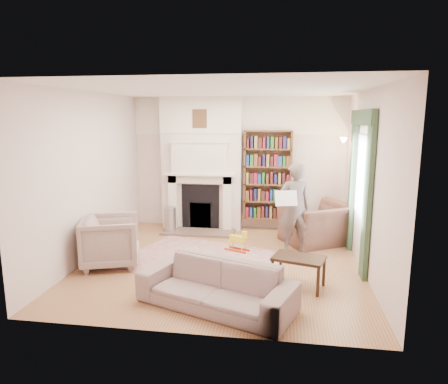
% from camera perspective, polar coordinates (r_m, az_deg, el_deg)
% --- Properties ---
extents(floor, '(4.50, 4.50, 0.00)m').
position_cam_1_polar(floor, '(6.75, -0.32, -10.04)').
color(floor, brown).
rests_on(floor, ground).
extents(ceiling, '(4.50, 4.50, 0.00)m').
position_cam_1_polar(ceiling, '(6.32, -0.35, 14.43)').
color(ceiling, white).
rests_on(ceiling, wall_back).
extents(wall_back, '(4.50, 0.00, 4.50)m').
position_cam_1_polar(wall_back, '(8.60, 1.98, 4.09)').
color(wall_back, silver).
rests_on(wall_back, floor).
extents(wall_front, '(4.50, 0.00, 4.50)m').
position_cam_1_polar(wall_front, '(4.22, -5.05, -2.89)').
color(wall_front, silver).
rests_on(wall_front, floor).
extents(wall_left, '(0.00, 4.50, 4.50)m').
position_cam_1_polar(wall_left, '(7.09, -18.63, 2.12)').
color(wall_left, silver).
rests_on(wall_left, floor).
extents(wall_right, '(0.00, 4.50, 4.50)m').
position_cam_1_polar(wall_right, '(6.44, 19.87, 1.23)').
color(wall_right, silver).
rests_on(wall_right, floor).
extents(fireplace, '(1.70, 0.58, 2.80)m').
position_cam_1_polar(fireplace, '(8.52, -3.20, 3.92)').
color(fireplace, silver).
rests_on(fireplace, floor).
extents(bookcase, '(1.00, 0.24, 1.85)m').
position_cam_1_polar(bookcase, '(8.45, 6.26, 2.37)').
color(bookcase, brown).
rests_on(bookcase, floor).
extents(window, '(0.02, 0.90, 1.30)m').
position_cam_1_polar(window, '(6.82, 19.13, 2.19)').
color(window, silver).
rests_on(window, wall_right).
extents(curtain_left, '(0.07, 0.32, 2.40)m').
position_cam_1_polar(curtain_left, '(6.17, 19.83, -1.04)').
color(curtain_left, '#324E32').
rests_on(curtain_left, floor).
extents(curtain_right, '(0.07, 0.32, 2.40)m').
position_cam_1_polar(curtain_right, '(7.53, 17.80, 1.10)').
color(curtain_right, '#324E32').
rests_on(curtain_right, floor).
extents(pelmet, '(0.09, 1.70, 0.24)m').
position_cam_1_polar(pelmet, '(6.74, 19.24, 10.04)').
color(pelmet, '#324E32').
rests_on(pelmet, wall_right).
extents(wall_sconce, '(0.20, 0.24, 0.24)m').
position_cam_1_polar(wall_sconce, '(7.82, 16.40, 6.68)').
color(wall_sconce, gold).
rests_on(wall_sconce, wall_right).
extents(rug, '(2.96, 2.58, 0.01)m').
position_cam_1_polar(rug, '(6.87, -3.13, -9.62)').
color(rug, '#C1A992').
rests_on(rug, floor).
extents(armchair_reading, '(1.56, 1.50, 0.77)m').
position_cam_1_polar(armchair_reading, '(7.82, 13.13, -4.42)').
color(armchair_reading, '#452D24').
rests_on(armchair_reading, floor).
extents(armchair_left, '(1.13, 1.11, 0.81)m').
position_cam_1_polar(armchair_left, '(6.77, -15.86, -6.74)').
color(armchair_left, beige).
rests_on(armchair_left, floor).
extents(sofa, '(2.14, 1.43, 0.58)m').
position_cam_1_polar(sofa, '(5.18, -1.15, -13.20)').
color(sofa, '#AB9A8D').
rests_on(sofa, floor).
extents(man_reading, '(0.67, 0.53, 1.62)m').
position_cam_1_polar(man_reading, '(7.11, 10.02, -2.30)').
color(man_reading, '#5B4D49').
rests_on(man_reading, floor).
extents(newspaper, '(0.40, 0.20, 0.26)m').
position_cam_1_polar(newspaper, '(6.86, 8.87, -0.89)').
color(newspaper, white).
rests_on(newspaper, man_reading).
extents(coffee_table, '(0.80, 0.63, 0.45)m').
position_cam_1_polar(coffee_table, '(5.86, 10.57, -11.16)').
color(coffee_table, '#311E11').
rests_on(coffee_table, floor).
extents(paraffin_heater, '(0.30, 0.30, 0.55)m').
position_cam_1_polar(paraffin_heater, '(8.38, -7.70, -4.01)').
color(paraffin_heater, '#9D9EA4').
rests_on(paraffin_heater, floor).
extents(rocking_horse, '(0.48, 0.34, 0.39)m').
position_cam_1_polar(rocking_horse, '(7.23, 1.89, -6.98)').
color(rocking_horse, yellow).
rests_on(rocking_horse, rug).
extents(board_game, '(0.41, 0.41, 0.03)m').
position_cam_1_polar(board_game, '(6.33, -3.19, -11.23)').
color(board_game, '#D0DB4D').
rests_on(board_game, rug).
extents(game_box_lid, '(0.34, 0.25, 0.05)m').
position_cam_1_polar(game_box_lid, '(6.79, -4.45, -9.60)').
color(game_box_lid, '#A11B12').
rests_on(game_box_lid, rug).
extents(comic_annuals, '(0.67, 0.83, 0.02)m').
position_cam_1_polar(comic_annuals, '(6.29, 2.02, -11.45)').
color(comic_annuals, red).
rests_on(comic_annuals, rug).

